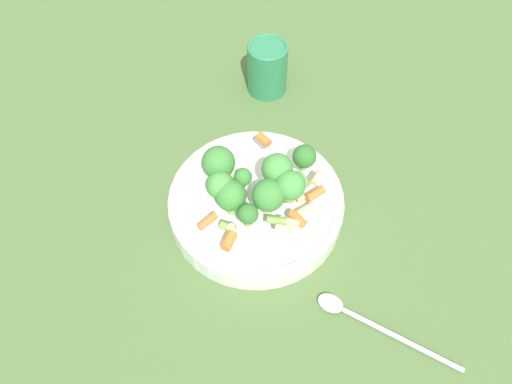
# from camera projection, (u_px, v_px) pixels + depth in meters

# --- Properties ---
(ground_plane) EXTENTS (3.00, 3.00, 0.00)m
(ground_plane) POSITION_uv_depth(u_px,v_px,m) (256.00, 211.00, 0.76)
(ground_plane) COLOR #4C6B38
(bowl) EXTENTS (0.26, 0.26, 0.04)m
(bowl) POSITION_uv_depth(u_px,v_px,m) (256.00, 203.00, 0.74)
(bowl) COLOR white
(bowl) RESTS_ON ground_plane
(pasta_salad) EXTENTS (0.19, 0.18, 0.08)m
(pasta_salad) POSITION_uv_depth(u_px,v_px,m) (255.00, 183.00, 0.69)
(pasta_salad) COLOR #8CB766
(pasta_salad) RESTS_ON bowl
(cup) EXTENTS (0.07, 0.07, 0.10)m
(cup) POSITION_uv_depth(u_px,v_px,m) (267.00, 67.00, 0.88)
(cup) COLOR #2D7F51
(cup) RESTS_ON ground_plane
(spoon) EXTENTS (0.16, 0.15, 0.01)m
(spoon) POSITION_uv_depth(u_px,v_px,m) (362.00, 319.00, 0.66)
(spoon) COLOR silver
(spoon) RESTS_ON ground_plane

